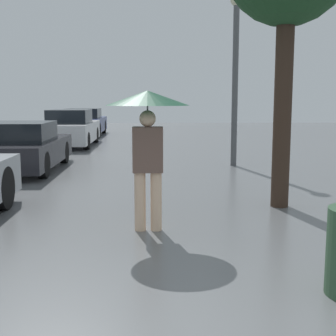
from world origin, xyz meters
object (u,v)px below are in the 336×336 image
(parked_car_second, at_px, (20,148))
(pedestrian, at_px, (148,119))
(parked_car_third, at_px, (71,129))
(parked_car_farthest, at_px, (84,123))
(street_lamp, at_px, (235,63))

(parked_car_second, bearing_deg, pedestrian, -59.67)
(pedestrian, relative_size, parked_car_third, 0.43)
(parked_car_second, relative_size, parked_car_farthest, 0.99)
(pedestrian, relative_size, street_lamp, 0.42)
(pedestrian, height_order, parked_car_farthest, pedestrian)
(pedestrian, xyz_separation_m, parked_car_second, (-3.07, 5.26, -0.90))
(parked_car_farthest, distance_m, street_lamp, 11.61)
(pedestrian, height_order, parked_car_third, pedestrian)
(parked_car_second, height_order, street_lamp, street_lamp)
(parked_car_farthest, bearing_deg, pedestrian, -79.12)
(pedestrian, xyz_separation_m, parked_car_farthest, (-3.08, 16.01, -0.86))
(parked_car_farthest, relative_size, street_lamp, 0.91)
(parked_car_farthest, xyz_separation_m, street_lamp, (5.21, -10.18, 1.97))
(parked_car_third, bearing_deg, parked_car_farthest, 92.63)
(pedestrian, height_order, parked_car_second, pedestrian)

